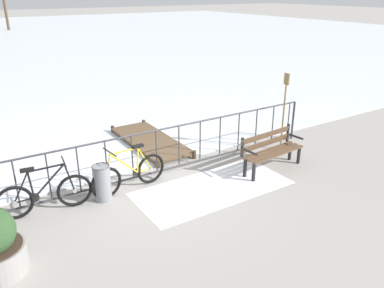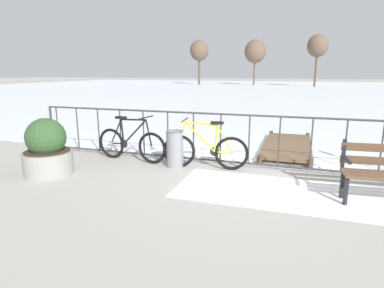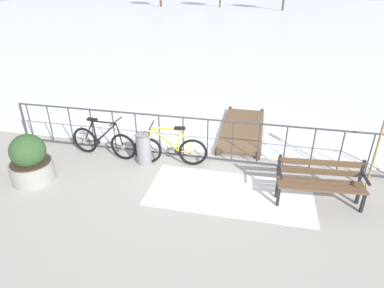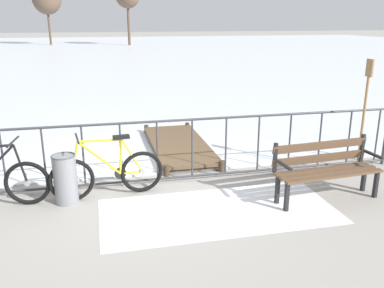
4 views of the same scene
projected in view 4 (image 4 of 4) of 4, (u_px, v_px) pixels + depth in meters
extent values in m
plane|color=#9E9991|center=(141.00, 185.00, 6.68)|extent=(160.00, 160.00, 0.00)
cube|color=silver|center=(102.00, 52.00, 33.13)|extent=(80.00, 56.00, 0.03)
cube|color=white|center=(219.00, 211.00, 5.77)|extent=(3.29, 1.51, 0.01)
cylinder|color=#38383D|center=(138.00, 122.00, 6.38)|extent=(9.00, 0.04, 0.04)
cylinder|color=#38383D|center=(140.00, 180.00, 6.66)|extent=(9.00, 0.04, 0.04)
cylinder|color=#38383D|center=(3.00, 162.00, 6.08)|extent=(0.03, 0.03, 0.97)
cylinder|color=#38383D|center=(44.00, 159.00, 6.21)|extent=(0.03, 0.03, 0.97)
cylinder|color=#38383D|center=(83.00, 156.00, 6.33)|extent=(0.03, 0.03, 0.97)
cylinder|color=#38383D|center=(121.00, 153.00, 6.46)|extent=(0.03, 0.03, 0.97)
cylinder|color=#38383D|center=(157.00, 151.00, 6.58)|extent=(0.03, 0.03, 0.97)
cylinder|color=#38383D|center=(192.00, 148.00, 6.70)|extent=(0.03, 0.03, 0.97)
cylinder|color=#38383D|center=(226.00, 146.00, 6.83)|extent=(0.03, 0.03, 0.97)
cylinder|color=#38383D|center=(258.00, 144.00, 6.95)|extent=(0.03, 0.03, 0.97)
cylinder|color=#38383D|center=(290.00, 142.00, 7.08)|extent=(0.03, 0.03, 0.97)
cylinder|color=#38383D|center=(320.00, 139.00, 7.20)|extent=(0.03, 0.03, 0.97)
cylinder|color=#38383D|center=(349.00, 137.00, 7.33)|extent=(0.03, 0.03, 0.97)
cylinder|color=#38383D|center=(377.00, 135.00, 7.45)|extent=(0.03, 0.03, 0.97)
torus|color=black|center=(142.00, 172.00, 6.33)|extent=(0.66, 0.14, 0.66)
cylinder|color=gray|center=(142.00, 172.00, 6.33)|extent=(0.09, 0.07, 0.08)
torus|color=black|center=(72.00, 181.00, 6.00)|extent=(0.66, 0.14, 0.66)
cylinder|color=gray|center=(72.00, 181.00, 6.00)|extent=(0.09, 0.07, 0.08)
cylinder|color=yellow|center=(121.00, 157.00, 6.15)|extent=(0.08, 0.04, 0.53)
cylinder|color=yellow|center=(99.00, 158.00, 6.04)|extent=(0.61, 0.11, 0.59)
cylinder|color=yellow|center=(100.00, 141.00, 5.97)|extent=(0.63, 0.11, 0.07)
cylinder|color=yellow|center=(131.00, 173.00, 6.28)|extent=(0.34, 0.07, 0.05)
cylinder|color=yellow|center=(132.00, 156.00, 6.21)|extent=(0.32, 0.07, 0.56)
cylinder|color=yellow|center=(75.00, 161.00, 5.93)|extent=(0.16, 0.05, 0.59)
cube|color=black|center=(121.00, 137.00, 6.07)|extent=(0.25, 0.13, 0.05)
cylinder|color=black|center=(77.00, 138.00, 5.85)|extent=(0.09, 0.52, 0.03)
cylinder|color=black|center=(120.00, 173.00, 6.22)|extent=(0.18, 0.04, 0.18)
torus|color=black|center=(28.00, 183.00, 5.90)|extent=(0.66, 0.14, 0.66)
cylinder|color=gray|center=(28.00, 183.00, 5.90)|extent=(0.09, 0.07, 0.08)
cylinder|color=black|center=(21.00, 164.00, 5.80)|extent=(0.16, 0.05, 0.59)
cylinder|color=black|center=(13.00, 142.00, 5.70)|extent=(0.09, 0.52, 0.03)
cube|color=brown|center=(323.00, 169.00, 6.14)|extent=(1.60, 0.24, 0.04)
cube|color=brown|center=(329.00, 173.00, 6.00)|extent=(1.60, 0.24, 0.04)
cube|color=brown|center=(336.00, 176.00, 5.86)|extent=(1.60, 0.24, 0.04)
cube|color=brown|center=(320.00, 158.00, 6.19)|extent=(1.60, 0.19, 0.12)
cube|color=brown|center=(321.00, 146.00, 6.13)|extent=(1.60, 0.19, 0.12)
cube|color=black|center=(376.00, 184.00, 6.17)|extent=(0.05, 0.06, 0.44)
cube|color=black|center=(364.00, 177.00, 6.41)|extent=(0.05, 0.06, 0.44)
cube|color=black|center=(362.00, 148.00, 6.38)|extent=(0.05, 0.05, 0.45)
cube|color=black|center=(373.00, 155.00, 6.16)|extent=(0.07, 0.40, 0.04)
cube|color=black|center=(287.00, 197.00, 5.72)|extent=(0.05, 0.06, 0.44)
cube|color=black|center=(277.00, 189.00, 5.96)|extent=(0.05, 0.06, 0.44)
cube|color=black|center=(275.00, 158.00, 5.94)|extent=(0.05, 0.05, 0.45)
cube|color=black|center=(284.00, 165.00, 5.72)|extent=(0.07, 0.40, 0.04)
cylinder|color=gray|center=(65.00, 179.00, 5.96)|extent=(0.34, 0.34, 0.72)
torus|color=#494A4E|center=(63.00, 156.00, 5.85)|extent=(0.35, 0.35, 0.02)
cylinder|color=#937047|center=(362.00, 128.00, 6.86)|extent=(0.04, 0.04, 1.70)
cube|color=#937047|center=(370.00, 68.00, 6.57)|extent=(0.03, 0.16, 0.28)
cube|color=brown|center=(179.00, 144.00, 8.45)|extent=(1.10, 2.82, 0.06)
cylinder|color=#433323|center=(166.00, 171.00, 7.04)|extent=(0.10, 0.10, 0.20)
cylinder|color=#433323|center=(222.00, 166.00, 7.25)|extent=(0.10, 0.10, 0.20)
cylinder|color=#433323|center=(146.00, 129.00, 9.66)|extent=(0.10, 0.10, 0.20)
cylinder|color=#433323|center=(187.00, 127.00, 9.87)|extent=(0.10, 0.10, 0.20)
cylinder|color=brown|center=(49.00, 26.00, 41.48)|extent=(0.22, 0.22, 3.66)
cylinder|color=brown|center=(129.00, 24.00, 40.81)|extent=(0.26, 0.26, 4.15)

